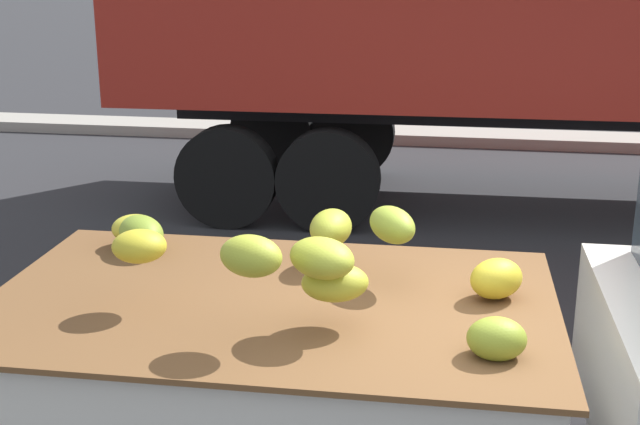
# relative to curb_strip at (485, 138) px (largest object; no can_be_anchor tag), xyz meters

# --- Properties ---
(curb_strip) EXTENTS (80.00, 0.80, 0.16)m
(curb_strip) POSITION_rel_curb_strip_xyz_m (0.00, 0.00, 0.00)
(curb_strip) COLOR gray
(curb_strip) RESTS_ON ground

